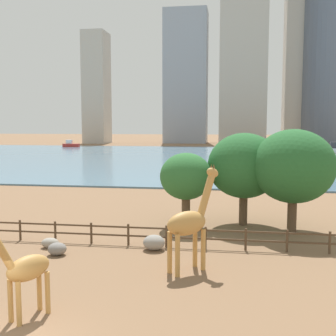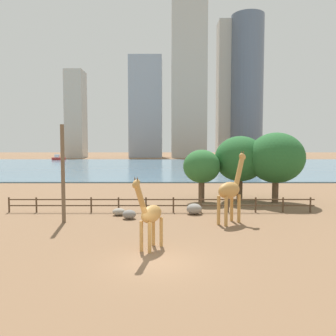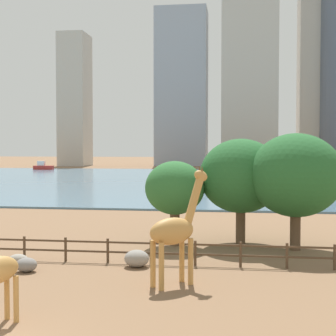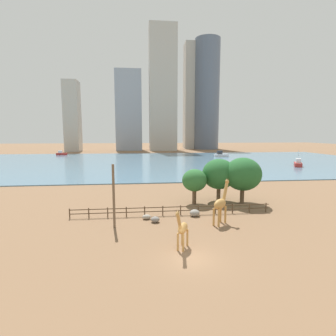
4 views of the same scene
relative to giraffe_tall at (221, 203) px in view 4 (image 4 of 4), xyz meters
The scene contains 20 objects.
ground_plane 72.12m from the giraffe_tall, 94.09° to the left, with size 400.00×400.00×0.00m, color brown.
harbor_water 69.13m from the giraffe_tall, 94.26° to the left, with size 180.00×86.00×0.20m, color slate.
giraffe_tall is the anchor object (origin of this frame).
giraffe_companion 8.32m from the giraffe_tall, 131.95° to the right, with size 1.74×2.70×4.13m.
utility_pole 12.33m from the giraffe_tall, behind, with size 0.28×0.28×7.22m, color brown.
boulder_near_fence 8.00m from the giraffe_tall, 169.67° to the left, with size 1.05×0.94×0.71m, color gray.
boulder_by_pole 4.45m from the giraffe_tall, 127.20° to the left, with size 1.28×1.18×0.88m, color gray.
boulder_small 9.24m from the giraffe_tall, 162.86° to the left, with size 1.06×0.79×0.59m, color gray.
enclosure_fence 6.71m from the giraffe_tall, 143.16° to the left, with size 26.12×0.14×1.30m.
tree_left_large 10.86m from the giraffe_tall, 54.87° to the left, with size 5.55×5.55×6.99m.
tree_center_broad 10.79m from the giraffe_tall, 74.14° to the left, with size 5.23×5.23×6.69m.
tree_right_tall 9.34m from the giraffe_tall, 97.33° to the left, with size 3.72×3.72×5.29m.
boat_ferry 63.96m from the giraffe_tall, 50.17° to the left, with size 4.69×6.18×5.30m.
boat_sailboat 90.32m from the giraffe_tall, 72.41° to the left, with size 6.28×2.27×2.76m.
boat_tug 114.34m from the giraffe_tall, 114.51° to the left, with size 5.10×2.07×2.20m.
skyline_tower_needle 144.82m from the giraffe_tall, 87.69° to the left, with size 16.91×14.86×76.00m, color #B7B2A8.
skyline_block_central 144.65m from the giraffe_tall, 109.93° to the left, with size 8.41×10.77×41.45m, color #B7B2A8.
skyline_tower_glass 161.27m from the giraffe_tall, 80.28° to the left, with size 9.01×10.81×71.81m, color #B7B2A8.
skyline_block_left 144.60m from the giraffe_tall, 96.33° to the left, with size 16.24×12.04×49.73m, color #939EAD.
skyline_block_right 159.31m from the giraffe_tall, 76.27° to the left, with size 17.10×17.10×73.40m, color slate.
Camera 4 is at (-4.20, -20.77, 10.55)m, focal length 28.00 mm.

